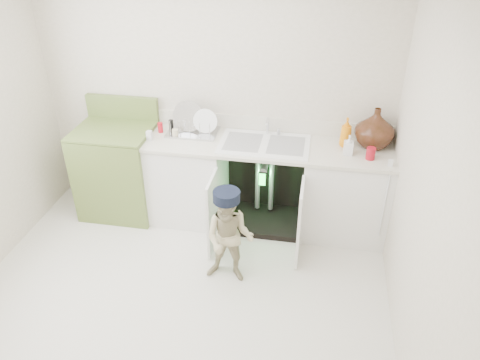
# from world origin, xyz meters

# --- Properties ---
(ground) EXTENTS (3.50, 3.50, 0.00)m
(ground) POSITION_xyz_m (0.00, 0.00, 0.00)
(ground) COLOR beige
(ground) RESTS_ON ground
(room_shell) EXTENTS (6.00, 5.50, 1.26)m
(room_shell) POSITION_xyz_m (0.00, 0.00, 1.25)
(room_shell) COLOR beige
(room_shell) RESTS_ON ground
(counter_run) EXTENTS (2.44, 1.02, 1.28)m
(counter_run) POSITION_xyz_m (0.60, 1.21, 0.49)
(counter_run) COLOR silver
(counter_run) RESTS_ON ground
(avocado_stove) EXTENTS (0.76, 0.65, 1.18)m
(avocado_stove) POSITION_xyz_m (-0.96, 1.18, 0.49)
(avocado_stove) COLOR olive
(avocado_stove) RESTS_ON ground
(repair_worker) EXTENTS (0.45, 0.72, 0.89)m
(repair_worker) POSITION_xyz_m (0.38, 0.32, 0.45)
(repair_worker) COLOR #C4B68D
(repair_worker) RESTS_ON ground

